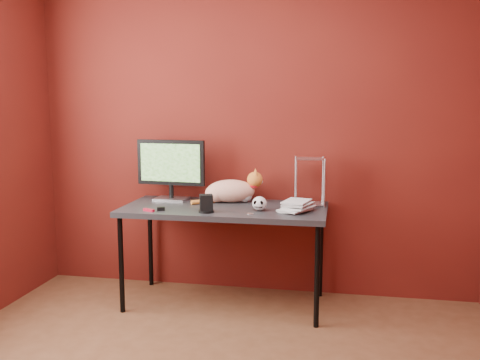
% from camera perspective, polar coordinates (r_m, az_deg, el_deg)
% --- Properties ---
extents(room, '(3.52, 3.52, 2.61)m').
position_cam_1_polar(room, '(2.52, -5.11, 6.60)').
color(room, brown).
rests_on(room, ground).
extents(desk, '(1.50, 0.70, 0.75)m').
position_cam_1_polar(desk, '(3.97, -1.64, -3.58)').
color(desk, black).
rests_on(desk, ground).
extents(monitor, '(0.55, 0.19, 0.48)m').
position_cam_1_polar(monitor, '(4.21, -7.38, 1.41)').
color(monitor, silver).
rests_on(monitor, desk).
extents(cat, '(0.52, 0.31, 0.26)m').
position_cam_1_polar(cat, '(4.12, -0.96, -1.14)').
color(cat, '#D75B2D').
rests_on(cat, desk).
extents(skull_mug, '(0.11, 0.11, 0.10)m').
position_cam_1_polar(skull_mug, '(3.81, 2.09, -2.51)').
color(skull_mug, white).
rests_on(skull_mug, desk).
extents(speaker, '(0.11, 0.11, 0.13)m').
position_cam_1_polar(speaker, '(3.76, -3.62, -2.58)').
color(speaker, black).
rests_on(speaker, desk).
extents(book_stack, '(0.26, 0.28, 0.90)m').
position_cam_1_polar(book_stack, '(3.79, 5.15, 3.47)').
color(book_stack, beige).
rests_on(book_stack, desk).
extents(wire_rack, '(0.23, 0.19, 0.36)m').
position_cam_1_polar(wire_rack, '(4.03, 7.44, -0.13)').
color(wire_rack, silver).
rests_on(wire_rack, desk).
extents(pocket_knife, '(0.09, 0.06, 0.02)m').
position_cam_1_polar(pocket_knife, '(3.85, -9.70, -3.18)').
color(pocket_knife, '#A50C24').
rests_on(pocket_knife, desk).
extents(black_gadget, '(0.06, 0.05, 0.03)m').
position_cam_1_polar(black_gadget, '(3.86, -8.42, -3.06)').
color(black_gadget, black).
rests_on(black_gadget, desk).
extents(washer, '(0.05, 0.05, 0.00)m').
position_cam_1_polar(washer, '(3.70, 1.12, -3.62)').
color(washer, silver).
rests_on(washer, desk).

